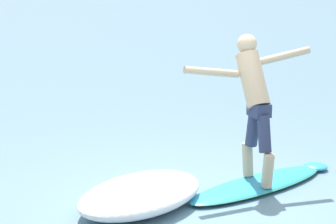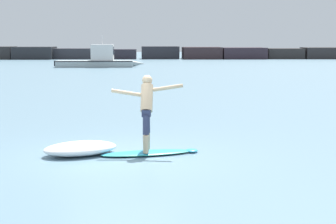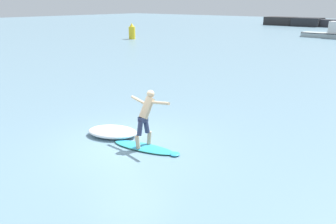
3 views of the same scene
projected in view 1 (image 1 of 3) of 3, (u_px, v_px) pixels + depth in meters
name	position (u px, v px, depth m)	size (l,w,h in m)	color
ground_plane	(221.00, 198.00, 9.32)	(200.00, 200.00, 0.00)	slate
surfboard	(259.00, 184.00, 9.68)	(2.37, 1.07, 0.22)	#2D9AC1
surfer	(254.00, 95.00, 9.51)	(1.70, 0.80, 1.76)	tan
wave_foam_at_tail	(140.00, 195.00, 8.99)	(2.03, 1.72, 0.30)	white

